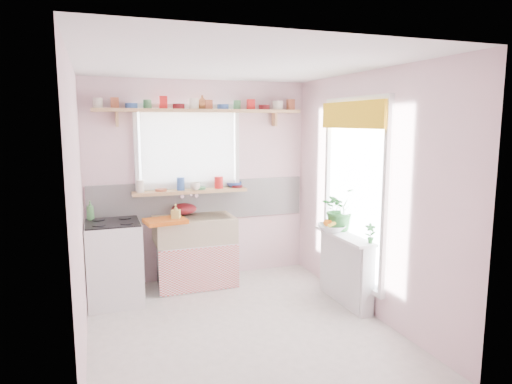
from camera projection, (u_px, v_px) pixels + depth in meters
name	position (u px, v px, depth m)	size (l,w,h in m)	color
room	(270.00, 176.00, 5.27)	(3.20, 3.20, 3.20)	silver
sink_unit	(195.00, 251.00, 5.55)	(0.95, 0.65, 1.11)	white
cooker	(114.00, 262.00, 5.00)	(0.58, 0.58, 0.93)	white
radiator_ledge	(346.00, 268.00, 5.02)	(0.22, 0.95, 0.78)	white
windowsill	(191.00, 191.00, 5.62)	(1.40, 0.22, 0.04)	tan
pine_shelf	(201.00, 111.00, 5.51)	(2.52, 0.24, 0.04)	tan
shelf_crockery	(201.00, 104.00, 5.50)	(2.47, 0.11, 0.12)	silver
sill_crockery	(186.00, 186.00, 5.59)	(1.35, 0.11, 0.12)	silver
dish_tray	(165.00, 221.00, 5.18)	(0.45, 0.34, 0.05)	#CE5812
colander	(184.00, 209.00, 5.64)	(0.31, 0.31, 0.14)	maroon
jade_plant	(340.00, 209.00, 5.13)	(0.44, 0.38, 0.49)	#2B6B2F
fruit_bowl	(331.00, 228.00, 5.09)	(0.31, 0.31, 0.08)	silver
herb_pot	(370.00, 233.00, 4.59)	(0.11, 0.07, 0.20)	#2B6C2F
soap_bottle_sink	(176.00, 213.00, 5.21)	(0.10, 0.10, 0.21)	#D6C45F
sill_cup	(195.00, 186.00, 5.57)	(0.12, 0.12, 0.10)	white
sill_bowl	(234.00, 184.00, 5.86)	(0.20, 0.20, 0.06)	#2D4B92
shelf_vase	(202.00, 102.00, 5.56)	(0.16, 0.16, 0.17)	#AB6334
cooker_bottle	(90.00, 210.00, 5.02)	(0.08, 0.08, 0.21)	#428444
fruit	(332.00, 222.00, 5.09)	(0.20, 0.14, 0.10)	orange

